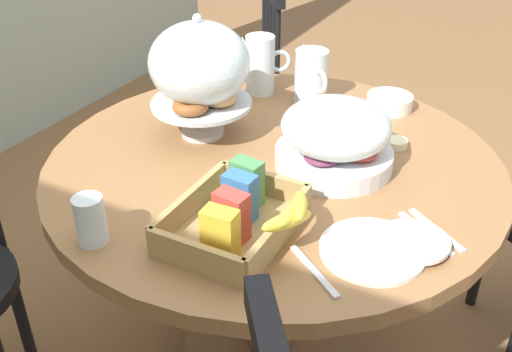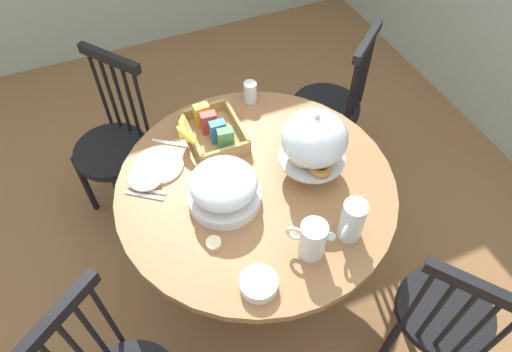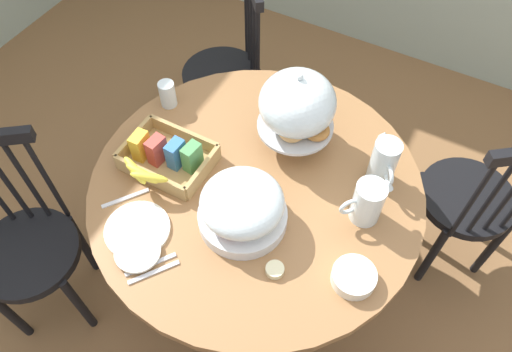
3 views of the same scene
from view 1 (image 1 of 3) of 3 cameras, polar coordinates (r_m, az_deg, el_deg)
The scene contains 16 objects.
ground_plane at distance 2.12m, azimuth 1.27°, elevation -14.39°, with size 10.00×10.00×0.00m, color brown.
dining_table at distance 1.69m, azimuth 1.58°, elevation -4.62°, with size 1.20×1.20×0.74m.
windsor_chair_near_window at distance 2.50m, azimuth -1.75°, elevation 6.09°, with size 0.47×0.46×0.97m.
pastry_stand_with_dome at distance 1.62m, azimuth -5.41°, elevation 10.23°, with size 0.28×0.28×0.34m.
fruit_platter_covered at distance 1.51m, azimuth 7.56°, elevation 3.69°, with size 0.30×0.30×0.18m.
orange_juice_pitcher at distance 1.93m, azimuth 0.42°, elevation 10.38°, with size 0.12×0.16×0.19m.
milk_pitcher at distance 1.88m, azimuth 5.29°, elevation 9.26°, with size 0.14×0.15×0.17m.
cereal_basket at distance 1.27m, azimuth -1.53°, elevation -3.84°, with size 0.32×0.30×0.12m.
china_plate_large at distance 1.26m, azimuth 11.05°, elevation -6.98°, with size 0.22×0.22×0.01m, color white.
china_plate_small at distance 1.29m, azimuth 14.85°, elevation -6.03°, with size 0.15×0.15×0.01m, color white.
cereal_bowl at distance 1.88m, azimuth 12.64°, elevation 6.89°, with size 0.14×0.14×0.04m, color white.
drinking_glass at distance 1.29m, azimuth -15.55°, elevation -4.10°, with size 0.06×0.06×0.11m, color silver.
butter_dish at distance 1.67m, azimuth 13.27°, elevation 3.06°, with size 0.06×0.06×0.02m, color beige.
table_knife at distance 1.34m, azimuth 15.89°, elevation -5.30°, with size 0.17×0.01×0.01m, color silver.
dinner_fork at distance 1.36m, azimuth 16.85°, elevation -4.94°, with size 0.17×0.01×0.01m, color silver.
soup_spoon at distance 1.20m, azimuth 5.56°, elevation -9.03°, with size 0.17×0.01×0.01m, color silver.
Camera 1 is at (-1.33, -0.65, 1.52)m, focal length 41.84 mm.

